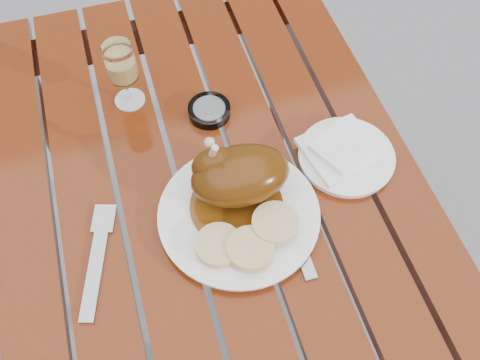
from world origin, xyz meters
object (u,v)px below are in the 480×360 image
object	(u,v)px
dinner_plate	(239,215)
wine_glass	(124,75)
table	(219,272)
side_plate	(346,157)
ashtray	(209,111)

from	to	relation	value
dinner_plate	wine_glass	size ratio (longest dim) A/B	1.96
table	wine_glass	distance (m)	0.54
side_plate	dinner_plate	bearing A→B (deg)	-164.41
dinner_plate	side_plate	bearing A→B (deg)	15.59
wine_glass	ashtray	world-z (taller)	wine_glass
table	wine_glass	world-z (taller)	wine_glass
side_plate	ashtray	bearing A→B (deg)	140.51
wine_glass	side_plate	world-z (taller)	wine_glass
table	ashtray	world-z (taller)	ashtray
dinner_plate	side_plate	world-z (taller)	dinner_plate
dinner_plate	ashtray	bearing A→B (deg)	87.40
side_plate	ashtray	size ratio (longest dim) A/B	2.15
dinner_plate	wine_glass	distance (m)	0.37
table	side_plate	bearing A→B (deg)	0.43
dinner_plate	ashtray	distance (m)	0.25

